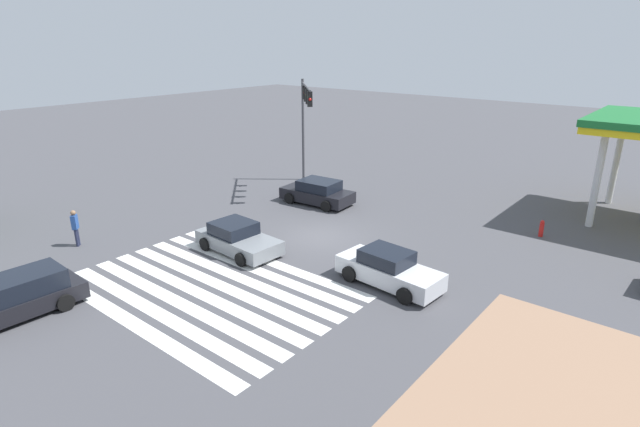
# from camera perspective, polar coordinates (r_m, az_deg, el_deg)

# --- Properties ---
(ground_plane) EXTENTS (128.36, 128.36, 0.00)m
(ground_plane) POSITION_cam_1_polar(r_m,az_deg,el_deg) (25.01, 0.00, -2.71)
(ground_plane) COLOR #47474C
(crosswalk_markings) EXTENTS (11.19, 7.25, 0.01)m
(crosswalk_markings) POSITION_cam_1_polar(r_m,az_deg,el_deg) (20.52, -12.59, -8.36)
(crosswalk_markings) COLOR silver
(crosswalk_markings) RESTS_ON ground_plane
(traffic_signal_mast) EXTENTS (4.27, 4.27, 6.91)m
(traffic_signal_mast) POSITION_cam_1_polar(r_m,az_deg,el_deg) (32.27, -1.69, 11.87)
(traffic_signal_mast) COLOR #47474C
(traffic_signal_mast) RESTS_ON ground_plane
(car_0) EXTENTS (4.47, 2.17, 1.45)m
(car_0) POSITION_cam_1_polar(r_m,az_deg,el_deg) (20.25, 7.84, -6.34)
(car_0) COLOR silver
(car_0) RESTS_ON ground_plane
(car_2) EXTENTS (4.31, 2.33, 1.36)m
(car_2) POSITION_cam_1_polar(r_m,az_deg,el_deg) (23.50, -9.40, -2.84)
(car_2) COLOR gray
(car_2) RESTS_ON ground_plane
(car_3) EXTENTS (4.45, 2.45, 1.44)m
(car_3) POSITION_cam_1_polar(r_m,az_deg,el_deg) (29.96, -0.27, 2.43)
(car_3) COLOR black
(car_3) RESTS_ON ground_plane
(car_4) EXTENTS (2.20, 4.96, 1.50)m
(car_4) POSITION_cam_1_polar(r_m,az_deg,el_deg) (20.90, -31.69, -8.26)
(car_4) COLOR black
(car_4) RESTS_ON ground_plane
(pedestrian) EXTENTS (0.41, 0.41, 1.79)m
(pedestrian) POSITION_cam_1_polar(r_m,az_deg,el_deg) (26.33, -26.18, -1.29)
(pedestrian) COLOR #232842
(pedestrian) RESTS_ON ground_plane
(fire_hydrant) EXTENTS (0.22, 0.22, 0.86)m
(fire_hydrant) POSITION_cam_1_polar(r_m,az_deg,el_deg) (27.31, 23.99, -1.56)
(fire_hydrant) COLOR red
(fire_hydrant) RESTS_ON ground_plane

